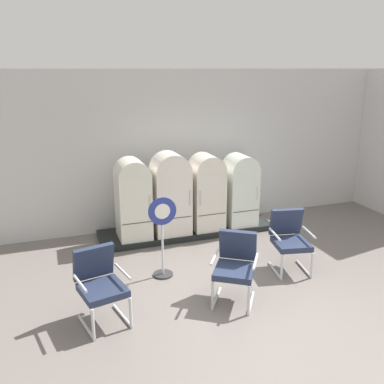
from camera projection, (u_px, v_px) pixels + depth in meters
ground at (257, 312)px, 5.81m from camera, size 12.00×10.00×0.05m
back_wall at (177, 149)px, 8.65m from camera, size 11.76×0.12×3.20m
display_plinth at (187, 230)px, 8.52m from camera, size 3.50×0.95×0.11m
refrigerator_0 at (133, 196)px, 7.82m from camera, size 0.60×0.66×1.51m
refrigerator_1 at (171, 191)px, 8.02m from camera, size 0.69×0.62×1.59m
refrigerator_2 at (206, 190)px, 8.28m from camera, size 0.61×0.64×1.50m
refrigerator_3 at (240, 188)px, 8.52m from camera, size 0.60×0.62×1.45m
armchair_left at (100, 282)px, 5.43m from camera, size 0.70×0.78×1.00m
armchair_right at (289, 237)px, 6.86m from camera, size 0.69×0.77×1.00m
armchair_center at (235, 263)px, 5.94m from camera, size 0.82×0.86×1.00m
sign_stand at (163, 239)px, 6.59m from camera, size 0.45×0.32×1.32m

